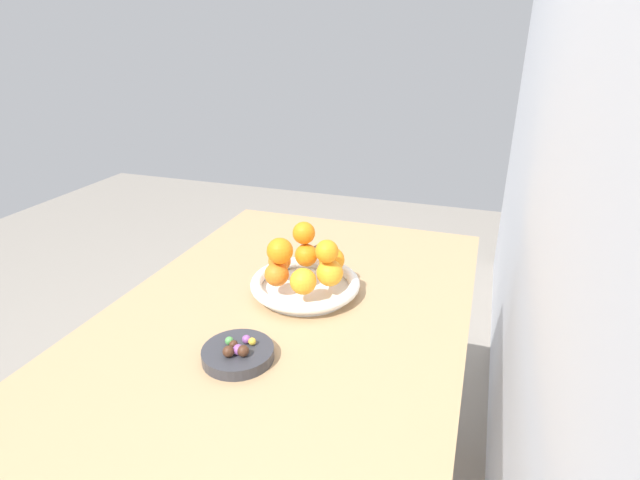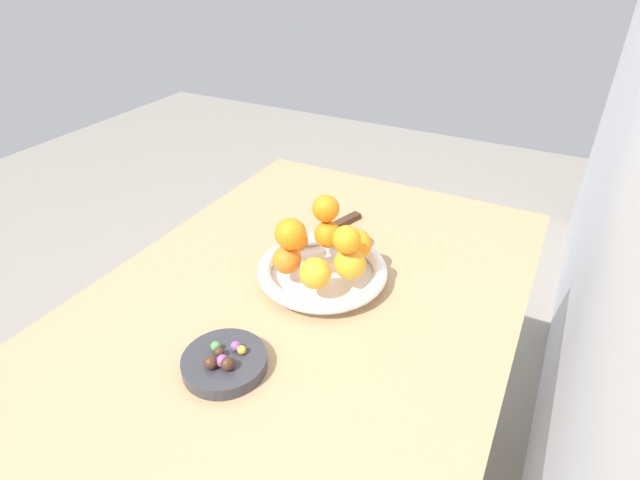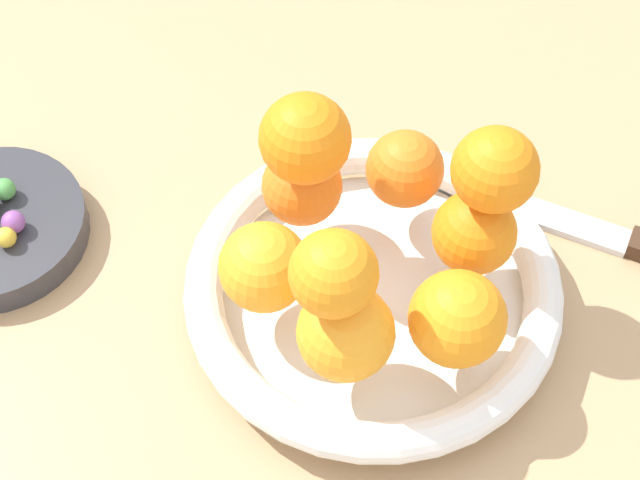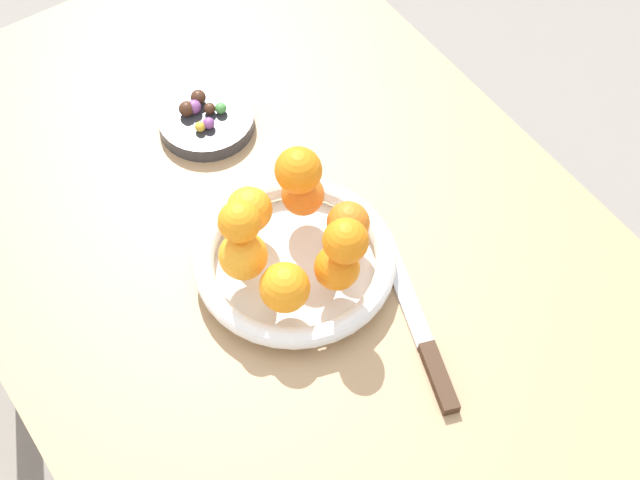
% 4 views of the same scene
% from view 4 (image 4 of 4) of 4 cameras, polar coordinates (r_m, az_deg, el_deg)
% --- Properties ---
extents(ground_plane, '(6.00, 6.00, 0.00)m').
position_cam_4_polar(ground_plane, '(1.91, -1.82, -12.54)').
color(ground_plane, gray).
extents(dining_table, '(1.10, 0.76, 0.74)m').
position_cam_4_polar(dining_table, '(1.34, -2.54, -1.65)').
color(dining_table, tan).
rests_on(dining_table, ground_plane).
extents(fruit_bowl, '(0.25, 0.25, 0.04)m').
position_cam_4_polar(fruit_bowl, '(1.21, -1.47, -1.25)').
color(fruit_bowl, white).
rests_on(fruit_bowl, dining_table).
extents(candy_dish, '(0.13, 0.13, 0.02)m').
position_cam_4_polar(candy_dish, '(1.38, -6.62, 6.92)').
color(candy_dish, '#333338').
rests_on(candy_dish, dining_table).
extents(orange_0, '(0.05, 0.05, 0.05)m').
position_cam_4_polar(orange_0, '(1.19, 1.65, 1.02)').
color(orange_0, orange).
rests_on(orange_0, fruit_bowl).
extents(orange_1, '(0.05, 0.05, 0.05)m').
position_cam_4_polar(orange_1, '(1.21, -1.01, 2.67)').
color(orange_1, orange).
rests_on(orange_1, fruit_bowl).
extents(orange_2, '(0.06, 0.06, 0.06)m').
position_cam_4_polar(orange_2, '(1.20, -4.06, 1.68)').
color(orange_2, orange).
rests_on(orange_2, fruit_bowl).
extents(orange_3, '(0.06, 0.06, 0.06)m').
position_cam_4_polar(orange_3, '(1.16, -4.49, -0.90)').
color(orange_3, orange).
rests_on(orange_3, fruit_bowl).
extents(orange_4, '(0.06, 0.06, 0.06)m').
position_cam_4_polar(orange_4, '(1.13, -2.07, -2.78)').
color(orange_4, orange).
rests_on(orange_4, fruit_bowl).
extents(orange_5, '(0.05, 0.05, 0.05)m').
position_cam_4_polar(orange_5, '(1.15, 0.99, -1.61)').
color(orange_5, orange).
rests_on(orange_5, fruit_bowl).
extents(orange_6, '(0.05, 0.05, 0.05)m').
position_cam_4_polar(orange_6, '(1.12, -4.70, 1.08)').
color(orange_6, orange).
rests_on(orange_6, orange_3).
extents(orange_7, '(0.05, 0.05, 0.05)m').
position_cam_4_polar(orange_7, '(1.10, 1.50, -0.06)').
color(orange_7, orange).
rests_on(orange_7, orange_5).
extents(orange_8, '(0.06, 0.06, 0.06)m').
position_cam_4_polar(orange_8, '(1.17, -1.27, 4.07)').
color(orange_8, orange).
rests_on(orange_8, orange_1).
extents(candy_ball_0, '(0.01, 0.01, 0.01)m').
position_cam_4_polar(candy_ball_0, '(1.35, -6.81, 6.65)').
color(candy_ball_0, gold).
rests_on(candy_ball_0, candy_dish).
extents(candy_ball_1, '(0.02, 0.02, 0.02)m').
position_cam_4_polar(candy_ball_1, '(1.37, -7.34, 7.69)').
color(candy_ball_1, '#8C4C99').
rests_on(candy_ball_1, candy_dish).
extents(candy_ball_2, '(0.02, 0.02, 0.02)m').
position_cam_4_polar(candy_ball_2, '(1.35, -6.50, 6.77)').
color(candy_ball_2, '#8C4C99').
rests_on(candy_ball_2, candy_dish).
extents(candy_ball_3, '(0.02, 0.02, 0.02)m').
position_cam_4_polar(candy_ball_3, '(1.38, -7.10, 8.25)').
color(candy_ball_3, '#472819').
rests_on(candy_ball_3, candy_dish).
extents(candy_ball_4, '(0.02, 0.02, 0.02)m').
position_cam_4_polar(candy_ball_4, '(1.37, -6.44, 7.61)').
color(candy_ball_4, '#472819').
rests_on(candy_ball_4, candy_dish).
extents(candy_ball_5, '(0.02, 0.02, 0.02)m').
position_cam_4_polar(candy_ball_5, '(1.37, -7.67, 7.62)').
color(candy_ball_5, '#472819').
rests_on(candy_ball_5, candy_dish).
extents(candy_ball_6, '(0.02, 0.02, 0.02)m').
position_cam_4_polar(candy_ball_6, '(1.36, -5.80, 7.63)').
color(candy_ball_6, '#4C9947').
rests_on(candy_ball_6, candy_dish).
extents(knife, '(0.25, 0.10, 0.01)m').
position_cam_4_polar(knife, '(1.18, 5.93, -5.45)').
color(knife, '#3F2819').
rests_on(knife, dining_table).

